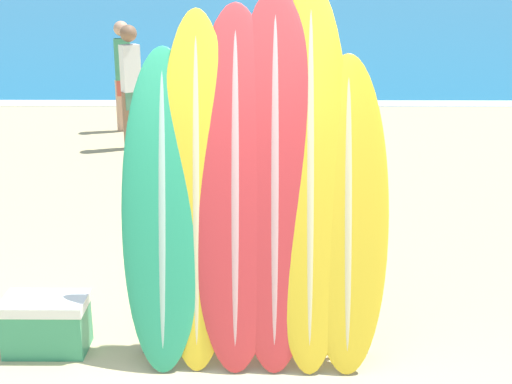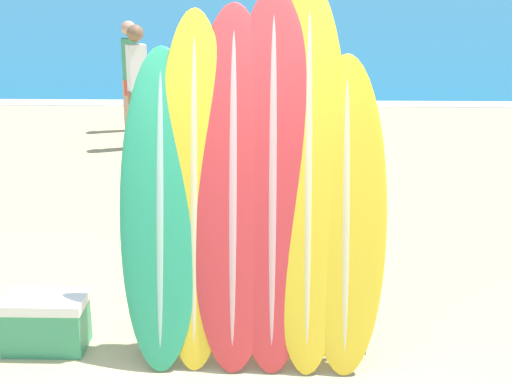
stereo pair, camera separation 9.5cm
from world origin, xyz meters
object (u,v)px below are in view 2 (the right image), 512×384
object	(u,v)px
surfboard_slot_1	(195,192)
person_mid_beach	(243,74)
surfboard_rack	(253,290)
surfboard_slot_5	(346,215)
surfboard_slot_4	(308,179)
surfboard_slot_0	(161,210)
person_far_left	(195,102)
surfboard_slot_2	(233,189)
person_far_right	(138,82)
person_near_water	(131,72)
cooler_box	(46,322)
surfboard_slot_3	(273,182)

from	to	relation	value
surfboard_slot_1	person_mid_beach	size ratio (longest dim) A/B	1.55
surfboard_rack	surfboard_slot_5	size ratio (longest dim) A/B	0.77
surfboard_rack	surfboard_slot_4	distance (m)	0.86
surfboard_slot_0	surfboard_slot_4	world-z (taller)	surfboard_slot_4
surfboard_slot_4	surfboard_slot_0	bearing A→B (deg)	-176.43
person_far_left	surfboard_rack	bearing A→B (deg)	88.65
surfboard_slot_1	surfboard_rack	bearing A→B (deg)	-6.58
surfboard_slot_1	person_mid_beach	bearing A→B (deg)	89.97
surfboard_slot_2	person_mid_beach	xyz separation A→B (m)	(-0.25, 7.48, -0.36)
person_mid_beach	surfboard_slot_4	bearing A→B (deg)	136.28
surfboard_slot_4	person_far_right	bearing A→B (deg)	111.11
surfboard_slot_4	person_near_water	bearing A→B (deg)	110.18
person_far_right	cooler_box	xyz separation A→B (m)	(0.35, -5.69, -0.77)
surfboard_slot_2	person_mid_beach	size ratio (longest dim) A/B	1.57
surfboard_slot_2	person_near_water	world-z (taller)	surfboard_slot_2
person_far_left	cooler_box	size ratio (longest dim) A/B	2.98
surfboard_slot_3	person_near_water	distance (m)	7.20
surfboard_slot_2	surfboard_slot_5	bearing A→B (deg)	-3.03
surfboard_slot_4	person_near_water	size ratio (longest dim) A/B	1.45
surfboard_slot_3	person_mid_beach	bearing A→B (deg)	93.92
surfboard_slot_0	surfboard_slot_2	bearing A→B (deg)	4.14
person_far_left	cooler_box	xyz separation A→B (m)	(-0.62, -4.33, -0.75)
person_far_right	person_far_left	bearing A→B (deg)	93.18
surfboard_slot_3	person_mid_beach	size ratio (longest dim) A/B	1.64
surfboard_slot_0	cooler_box	xyz separation A→B (m)	(-0.85, 0.02, -0.85)
surfboard_rack	person_mid_beach	xyz separation A→B (m)	(-0.38, 7.52, 0.34)
surfboard_slot_1	surfboard_slot_5	size ratio (longest dim) A/B	1.14
person_near_water	cooler_box	world-z (taller)	person_near_water
surfboard_slot_1	person_far_right	distance (m)	5.86
person_far_left	person_mid_beach	bearing A→B (deg)	-110.81
surfboard_slot_3	surfboard_rack	bearing A→B (deg)	-154.73
surfboard_slot_5	person_mid_beach	world-z (taller)	surfboard_slot_5
surfboard_slot_1	person_far_right	size ratio (longest dim) A/B	1.32
surfboard_slot_3	surfboard_slot_4	size ratio (longest dim) A/B	0.99
surfboard_slot_0	surfboard_slot_4	distance (m)	1.00
surfboard_slot_0	person_mid_beach	bearing A→B (deg)	88.25
surfboard_slot_0	surfboard_slot_1	bearing A→B (deg)	8.43
person_far_right	surfboard_slot_1	bearing A→B (deg)	71.82
surfboard_slot_3	cooler_box	world-z (taller)	surfboard_slot_3
surfboard_slot_1	surfboard_slot_4	bearing A→B (deg)	2.09
surfboard_slot_5	person_mid_beach	size ratio (longest dim) A/B	1.36
surfboard_slot_0	surfboard_slot_5	distance (m)	1.22
person_near_water	person_far_left	distance (m)	2.83
surfboard_slot_5	person_far_left	size ratio (longest dim) A/B	1.18
surfboard_rack	surfboard_slot_2	xyz separation A→B (m)	(-0.13, 0.05, 0.71)
surfboard_slot_0	person_far_left	distance (m)	4.36
surfboard_slot_5	cooler_box	world-z (taller)	surfboard_slot_5
surfboard_slot_3	person_far_left	size ratio (longest dim) A/B	1.42
person_mid_beach	cooler_box	xyz separation A→B (m)	(-1.08, -7.49, -0.63)
surfboard_rack	surfboard_slot_0	world-z (taller)	surfboard_slot_0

